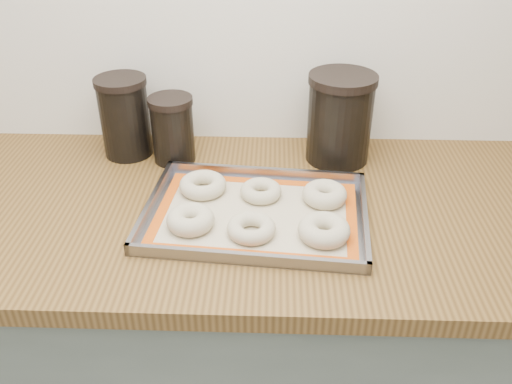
{
  "coord_description": "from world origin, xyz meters",
  "views": [
    {
      "loc": [
        0.07,
        0.69,
        1.55
      ],
      "look_at": [
        0.04,
        1.63,
        0.96
      ],
      "focal_mm": 38.0,
      "sensor_mm": 36.0,
      "label": 1
    }
  ],
  "objects_px": {
    "bagel_back_left": "(203,185)",
    "bagel_back_mid": "(261,191)",
    "bagel_front_right": "(324,230)",
    "canister_left": "(125,117)",
    "canister_right": "(340,118)",
    "canister_mid": "(173,129)",
    "bagel_front_mid": "(251,228)",
    "bagel_front_left": "(191,220)",
    "baking_tray": "(256,213)",
    "bagel_back_right": "(325,194)"
  },
  "relations": [
    {
      "from": "bagel_back_mid",
      "to": "canister_right",
      "type": "distance_m",
      "value": 0.28
    },
    {
      "from": "baking_tray",
      "to": "bagel_back_left",
      "type": "distance_m",
      "value": 0.15
    },
    {
      "from": "bagel_front_left",
      "to": "canister_right",
      "type": "relative_size",
      "value": 0.45
    },
    {
      "from": "canister_mid",
      "to": "baking_tray",
      "type": "bearing_deg",
      "value": -49.1
    },
    {
      "from": "baking_tray",
      "to": "canister_right",
      "type": "height_order",
      "value": "canister_right"
    },
    {
      "from": "baking_tray",
      "to": "canister_mid",
      "type": "xyz_separation_m",
      "value": [
        -0.21,
        0.24,
        0.08
      ]
    },
    {
      "from": "bagel_back_right",
      "to": "canister_left",
      "type": "relative_size",
      "value": 0.48
    },
    {
      "from": "canister_right",
      "to": "bagel_front_left",
      "type": "bearing_deg",
      "value": -135.8
    },
    {
      "from": "bagel_front_right",
      "to": "bagel_front_left",
      "type": "bearing_deg",
      "value": 174.35
    },
    {
      "from": "canister_right",
      "to": "bagel_back_right",
      "type": "bearing_deg",
      "value": -102.38
    },
    {
      "from": "bagel_front_right",
      "to": "canister_mid",
      "type": "relative_size",
      "value": 0.63
    },
    {
      "from": "bagel_front_left",
      "to": "canister_mid",
      "type": "xyz_separation_m",
      "value": [
        -0.08,
        0.29,
        0.06
      ]
    },
    {
      "from": "bagel_back_mid",
      "to": "canister_right",
      "type": "height_order",
      "value": "canister_right"
    },
    {
      "from": "bagel_front_mid",
      "to": "bagel_back_left",
      "type": "xyz_separation_m",
      "value": [
        -0.11,
        0.16,
        0.0
      ]
    },
    {
      "from": "bagel_front_mid",
      "to": "canister_mid",
      "type": "distance_m",
      "value": 0.38
    },
    {
      "from": "bagel_back_mid",
      "to": "canister_mid",
      "type": "height_order",
      "value": "canister_mid"
    },
    {
      "from": "bagel_front_left",
      "to": "bagel_back_right",
      "type": "bearing_deg",
      "value": 20.82
    },
    {
      "from": "bagel_front_left",
      "to": "bagel_back_left",
      "type": "height_order",
      "value": "bagel_front_left"
    },
    {
      "from": "canister_right",
      "to": "baking_tray",
      "type": "bearing_deg",
      "value": -126.26
    },
    {
      "from": "canister_left",
      "to": "bagel_back_left",
      "type": "bearing_deg",
      "value": -41.48
    },
    {
      "from": "bagel_back_mid",
      "to": "canister_right",
      "type": "xyz_separation_m",
      "value": [
        0.18,
        0.19,
        0.09
      ]
    },
    {
      "from": "bagel_front_right",
      "to": "bagel_back_right",
      "type": "distance_m",
      "value": 0.13
    },
    {
      "from": "bagel_front_mid",
      "to": "baking_tray",
      "type": "bearing_deg",
      "value": 84.59
    },
    {
      "from": "bagel_front_left",
      "to": "canister_left",
      "type": "bearing_deg",
      "value": 121.92
    },
    {
      "from": "baking_tray",
      "to": "bagel_front_left",
      "type": "distance_m",
      "value": 0.14
    },
    {
      "from": "bagel_front_left",
      "to": "bagel_back_right",
      "type": "distance_m",
      "value": 0.3
    },
    {
      "from": "bagel_back_left",
      "to": "canister_right",
      "type": "distance_m",
      "value": 0.37
    },
    {
      "from": "bagel_back_right",
      "to": "canister_right",
      "type": "bearing_deg",
      "value": 77.62
    },
    {
      "from": "bagel_front_mid",
      "to": "canister_mid",
      "type": "bearing_deg",
      "value": 122.91
    },
    {
      "from": "bagel_front_right",
      "to": "canister_left",
      "type": "distance_m",
      "value": 0.59
    },
    {
      "from": "baking_tray",
      "to": "canister_right",
      "type": "distance_m",
      "value": 0.34
    },
    {
      "from": "canister_left",
      "to": "canister_mid",
      "type": "distance_m",
      "value": 0.13
    },
    {
      "from": "bagel_front_mid",
      "to": "bagel_front_left",
      "type": "bearing_deg",
      "value": 170.6
    },
    {
      "from": "bagel_back_left",
      "to": "bagel_front_mid",
      "type": "bearing_deg",
      "value": -54.04
    },
    {
      "from": "bagel_back_left",
      "to": "canister_mid",
      "type": "xyz_separation_m",
      "value": [
        -0.09,
        0.16,
        0.06
      ]
    },
    {
      "from": "bagel_front_mid",
      "to": "canister_left",
      "type": "relative_size",
      "value": 0.49
    },
    {
      "from": "bagel_back_left",
      "to": "bagel_back_mid",
      "type": "xyz_separation_m",
      "value": [
        0.13,
        -0.02,
        -0.0
      ]
    },
    {
      "from": "canister_mid",
      "to": "bagel_back_left",
      "type": "bearing_deg",
      "value": -60.41
    },
    {
      "from": "baking_tray",
      "to": "canister_mid",
      "type": "bearing_deg",
      "value": 130.9
    },
    {
      "from": "bagel_front_left",
      "to": "bagel_back_mid",
      "type": "relative_size",
      "value": 1.07
    },
    {
      "from": "bagel_front_mid",
      "to": "bagel_back_mid",
      "type": "bearing_deg",
      "value": 83.8
    },
    {
      "from": "canister_left",
      "to": "canister_right",
      "type": "height_order",
      "value": "canister_right"
    },
    {
      "from": "bagel_back_mid",
      "to": "baking_tray",
      "type": "bearing_deg",
      "value": -97.01
    },
    {
      "from": "bagel_back_right",
      "to": "canister_left",
      "type": "bearing_deg",
      "value": 155.46
    },
    {
      "from": "bagel_back_right",
      "to": "canister_left",
      "type": "distance_m",
      "value": 0.53
    },
    {
      "from": "canister_left",
      "to": "canister_right",
      "type": "distance_m",
      "value": 0.52
    },
    {
      "from": "canister_mid",
      "to": "bagel_back_mid",
      "type": "bearing_deg",
      "value": -38.53
    },
    {
      "from": "canister_mid",
      "to": "canister_right",
      "type": "distance_m",
      "value": 0.4
    },
    {
      "from": "bagel_back_left",
      "to": "bagel_back_right",
      "type": "xyz_separation_m",
      "value": [
        0.27,
        -0.03,
        0.0
      ]
    },
    {
      "from": "canister_left",
      "to": "canister_right",
      "type": "relative_size",
      "value": 0.92
    }
  ]
}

